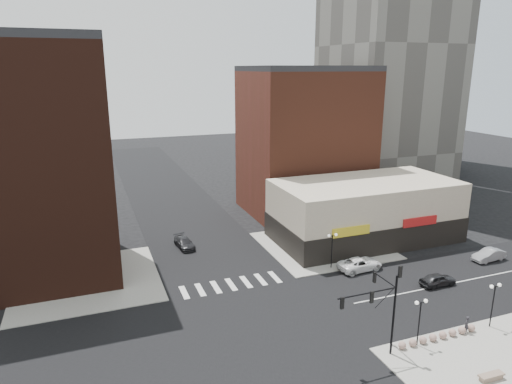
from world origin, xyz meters
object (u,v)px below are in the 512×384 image
white_suv (360,264)px  silver_sedan (489,255)px  stone_bench (491,377)px  street_lamp_se_a (420,311)px  street_lamp_ne (332,242)px  dark_sedan_east (438,280)px  traffic_signal (382,300)px  dark_sedan_north (184,243)px  pedestrian (466,325)px  street_lamp_se_b (494,294)px

white_suv → silver_sedan: (16.01, -3.26, -0.02)m
stone_bench → silver_sedan: bearing=45.3°
street_lamp_se_a → street_lamp_ne: (1.00, 16.00, 0.00)m
white_suv → dark_sedan_east: bearing=-142.1°
dark_sedan_east → silver_sedan: size_ratio=0.92×
traffic_signal → dark_sedan_east: bearing=31.2°
silver_sedan → dark_sedan_north: bearing=-120.7°
street_lamp_se_a → stone_bench: 6.62m
street_lamp_ne → pedestrian: 16.72m
stone_bench → street_lamp_se_a: bearing=113.5°
dark_sedan_east → pedestrian: (-4.23, -8.20, 0.22)m
traffic_signal → dark_sedan_north: size_ratio=1.73×
dark_sedan_east → dark_sedan_north: bearing=48.7°
traffic_signal → silver_sedan: bearing=25.1°
silver_sedan → stone_bench: bearing=-50.2°
street_lamp_se_b → dark_sedan_north: 35.69m
street_lamp_se_a → stone_bench: bearing=-68.4°
silver_sedan → stone_bench: (-17.71, -16.77, -0.34)m
white_suv → dark_sedan_east: (5.58, -6.30, -0.05)m
dark_sedan_east → dark_sedan_north: (-23.01, 20.13, -0.03)m
stone_bench → dark_sedan_north: bearing=116.8°
traffic_signal → stone_bench: bearing=-43.7°
white_suv → dark_sedan_north: size_ratio=1.17×
street_lamp_ne → silver_sedan: bearing=-14.1°
street_lamp_se_a → silver_sedan: bearing=29.5°
street_lamp_se_b → stone_bench: (-5.81, -5.53, -2.92)m
white_suv → dark_sedan_north: 22.25m
street_lamp_se_b → dark_sedan_east: street_lamp_se_b is taller
white_suv → silver_sedan: bearing=-105.2°
street_lamp_ne → dark_sedan_north: street_lamp_ne is taller
traffic_signal → stone_bench: size_ratio=3.78×
street_lamp_se_b → street_lamp_ne: 17.46m
street_lamp_se_b → white_suv: 15.29m
street_lamp_se_a → silver_sedan: size_ratio=0.96×
street_lamp_se_a → white_suv: bearing=75.0°
street_lamp_ne → dark_sedan_east: bearing=-42.7°
street_lamp_se_b → white_suv: size_ratio=0.79×
street_lamp_se_a → street_lamp_ne: 16.03m
street_lamp_ne → dark_sedan_north: (-14.55, 12.32, -2.64)m
traffic_signal → pedestrian: bearing=-1.1°
street_lamp_ne → pedestrian: street_lamp_ne is taller
dark_sedan_east → stone_bench: (-7.28, -13.72, -0.31)m
street_lamp_se_a → dark_sedan_north: bearing=115.6°
traffic_signal → street_lamp_se_a: traffic_signal is taller
white_suv → stone_bench: size_ratio=2.57×
silver_sedan → stone_bench: 24.39m
dark_sedan_north → street_lamp_ne: bearing=-46.6°
street_lamp_se_a → dark_sedan_north: size_ratio=0.92×
dark_sedan_north → pedestrian: pedestrian is taller
street_lamp_se_a → street_lamp_se_b: bearing=0.0°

